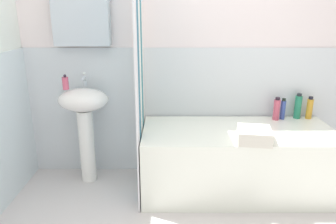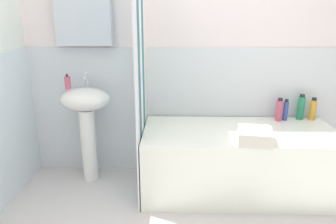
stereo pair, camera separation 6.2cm
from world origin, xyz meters
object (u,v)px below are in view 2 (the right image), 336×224
at_px(conditioner_bottle, 313,109).
at_px(shampoo_bottle, 279,110).
at_px(sink, 86,114).
at_px(soap_dispenser, 68,82).
at_px(bathtub, 238,161).
at_px(body_wash_bottle, 301,108).
at_px(lotion_bottle, 286,110).
at_px(towel_folded, 255,136).

height_order(conditioner_bottle, shampoo_bottle, shampoo_bottle).
relative_size(sink, soap_dispenser, 6.71).
bearing_deg(bathtub, conditioner_bottle, 22.97).
relative_size(soap_dispenser, body_wash_bottle, 0.55).
xyz_separation_m(conditioner_bottle, lotion_bottle, (-0.25, -0.02, -0.01)).
height_order(sink, body_wash_bottle, sink).
distance_m(lotion_bottle, towel_folded, 0.67).
xyz_separation_m(body_wash_bottle, lotion_bottle, (-0.14, -0.02, -0.02)).
distance_m(conditioner_bottle, towel_folded, 0.85).
bearing_deg(shampoo_bottle, soap_dispenser, -176.18).
relative_size(conditioner_bottle, shampoo_bottle, 0.98).
bearing_deg(body_wash_bottle, towel_folded, -134.06).
relative_size(sink, lotion_bottle, 4.44).
height_order(soap_dispenser, lotion_bottle, soap_dispenser).
bearing_deg(bathtub, shampoo_bottle, 34.01).
height_order(bathtub, towel_folded, towel_folded).
distance_m(soap_dispenser, lotion_bottle, 1.95).
relative_size(bathtub, conditioner_bottle, 7.74).
distance_m(conditioner_bottle, body_wash_bottle, 0.11).
height_order(conditioner_bottle, body_wash_bottle, body_wash_bottle).
distance_m(body_wash_bottle, lotion_bottle, 0.15).
relative_size(body_wash_bottle, shampoo_bottle, 1.12).
xyz_separation_m(soap_dispenser, shampoo_bottle, (1.86, 0.12, -0.27)).
relative_size(body_wash_bottle, towel_folded, 0.92).
height_order(body_wash_bottle, shampoo_bottle, body_wash_bottle).
height_order(bathtub, lotion_bottle, lotion_bottle).
xyz_separation_m(body_wash_bottle, towel_folded, (-0.54, -0.56, -0.06)).
bearing_deg(body_wash_bottle, lotion_bottle, -170.48).
height_order(sink, lotion_bottle, sink).
relative_size(conditioner_bottle, lotion_bottle, 1.06).
distance_m(sink, towel_folded, 1.46).
bearing_deg(towel_folded, soap_dispenser, 165.54).
relative_size(soap_dispenser, towel_folded, 0.51).
height_order(sink, bathtub, sink).
distance_m(conditioner_bottle, lotion_bottle, 0.25).
bearing_deg(bathtub, towel_folded, -76.87).
xyz_separation_m(bathtub, towel_folded, (0.06, -0.25, 0.33)).
bearing_deg(soap_dispenser, sink, 13.28).
bearing_deg(conditioner_bottle, body_wash_bottle, 176.32).
bearing_deg(towel_folded, shampoo_bottle, 57.24).
distance_m(bathtub, shampoo_bottle, 0.61).
bearing_deg(lotion_bottle, sink, -176.47).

